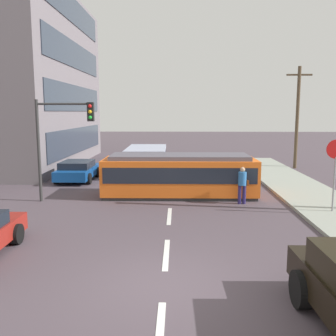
{
  "coord_description": "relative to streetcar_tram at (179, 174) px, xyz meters",
  "views": [
    {
      "loc": [
        0.32,
        -8.34,
        4.09
      ],
      "look_at": [
        -0.1,
        7.98,
        1.63
      ],
      "focal_mm": 39.89,
      "sensor_mm": 36.0,
      "label": 1
    }
  ],
  "objects": [
    {
      "name": "pedestrian_crossing",
      "position": [
        2.81,
        -1.6,
        -0.11
      ],
      "size": [
        0.48,
        0.36,
        1.67
      ],
      "color": "navy",
      "rests_on": "ground"
    },
    {
      "name": "parked_sedan_mid",
      "position": [
        -6.09,
        3.96,
        -0.43
      ],
      "size": [
        2.09,
        4.03,
        1.19
      ],
      "color": "#114591",
      "rests_on": "ground"
    },
    {
      "name": "city_bus",
      "position": [
        -2.14,
        6.29,
        -0.03
      ],
      "size": [
        2.61,
        5.19,
        1.78
      ],
      "color": "#A7AEC6",
      "rests_on": "ground"
    },
    {
      "name": "lane_stripe_3",
      "position": [
        -0.41,
        6.0,
        -1.05
      ],
      "size": [
        0.16,
        2.4,
        0.01
      ],
      "primitive_type": "cube",
      "color": "silver",
      "rests_on": "ground"
    },
    {
      "name": "lane_stripe_2",
      "position": [
        -0.41,
        -3.69,
        -1.05
      ],
      "size": [
        0.16,
        2.4,
        0.01
      ],
      "primitive_type": "cube",
      "color": "silver",
      "rests_on": "ground"
    },
    {
      "name": "ground_plane",
      "position": [
        -0.41,
        0.31,
        -1.06
      ],
      "size": [
        120.0,
        120.0,
        0.0
      ],
      "primitive_type": "plane",
      "color": "#4D414A"
    },
    {
      "name": "lane_stripe_1",
      "position": [
        -0.41,
        -7.69,
        -1.05
      ],
      "size": [
        0.16,
        2.4,
        0.01
      ],
      "primitive_type": "cube",
      "color": "silver",
      "rests_on": "ground"
    },
    {
      "name": "lane_stripe_0",
      "position": [
        -0.41,
        -11.69,
        -1.05
      ],
      "size": [
        0.16,
        2.4,
        0.01
      ],
      "primitive_type": "cube",
      "color": "silver",
      "rests_on": "ground"
    },
    {
      "name": "utility_pole_mid",
      "position": [
        8.52,
        9.27,
        2.77
      ],
      "size": [
        1.8,
        0.24,
        7.29
      ],
      "color": "brown",
      "rests_on": "ground"
    },
    {
      "name": "lane_stripe_4",
      "position": [
        -0.41,
        12.0,
        -1.05
      ],
      "size": [
        0.16,
        2.4,
        0.01
      ],
      "primitive_type": "cube",
      "color": "silver",
      "rests_on": "ground"
    },
    {
      "name": "traffic_light_mast",
      "position": [
        -5.34,
        -1.33,
        2.21
      ],
      "size": [
        2.64,
        0.33,
        4.65
      ],
      "color": "#333333",
      "rests_on": "ground"
    },
    {
      "name": "streetcar_tram",
      "position": [
        0.0,
        0.0,
        0.0
      ],
      "size": [
        7.42,
        2.61,
        2.04
      ],
      "color": "orange",
      "rests_on": "ground"
    },
    {
      "name": "stop_sign",
      "position": [
        6.15,
        -3.27,
        1.14
      ],
      "size": [
        0.76,
        0.07,
        2.88
      ],
      "color": "gray",
      "rests_on": "sidewalk_curb_right"
    }
  ]
}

